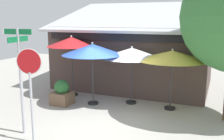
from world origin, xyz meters
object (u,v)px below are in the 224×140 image
at_px(patio_umbrella_crimson_left, 71,42).
at_px(sidewalk_planter, 62,93).
at_px(patio_umbrella_royal_blue_center, 92,50).
at_px(street_sign_post, 20,71).
at_px(stop_sign, 30,79).
at_px(patio_umbrella_mustard_far_right, 172,56).
at_px(patio_umbrella_ivory_right, 132,53).

height_order(patio_umbrella_crimson_left, sidewalk_planter, patio_umbrella_crimson_left).
distance_m(patio_umbrella_crimson_left, patio_umbrella_royal_blue_center, 1.68).
xyz_separation_m(street_sign_post, stop_sign, (0.68, -0.38, -0.11)).
xyz_separation_m(street_sign_post, sidewalk_planter, (-0.47, 2.86, -1.53)).
bearing_deg(stop_sign, patio_umbrella_crimson_left, 107.49).
relative_size(street_sign_post, patio_umbrella_mustard_far_right, 1.22).
height_order(patio_umbrella_crimson_left, patio_umbrella_royal_blue_center, patio_umbrella_crimson_left).
xyz_separation_m(patio_umbrella_crimson_left, patio_umbrella_mustard_far_right, (4.58, -0.20, -0.35)).
bearing_deg(patio_umbrella_mustard_far_right, patio_umbrella_royal_blue_center, -169.02).
bearing_deg(patio_umbrella_royal_blue_center, patio_umbrella_ivory_right, 26.49).
height_order(street_sign_post, patio_umbrella_mustard_far_right, street_sign_post).
height_order(stop_sign, patio_umbrella_ivory_right, stop_sign).
bearing_deg(patio_umbrella_royal_blue_center, patio_umbrella_crimson_left, 151.33).
distance_m(patio_umbrella_crimson_left, patio_umbrella_ivory_right, 2.93).
distance_m(street_sign_post, patio_umbrella_royal_blue_center, 3.49).
height_order(patio_umbrella_crimson_left, patio_umbrella_mustard_far_right, patio_umbrella_crimson_left).
relative_size(patio_umbrella_ivory_right, sidewalk_planter, 2.38).
bearing_deg(sidewalk_planter, patio_umbrella_ivory_right, 25.76).
distance_m(patio_umbrella_mustard_far_right, sidewalk_planter, 4.74).
relative_size(patio_umbrella_ivory_right, patio_umbrella_mustard_far_right, 0.94).
xyz_separation_m(stop_sign, patio_umbrella_royal_blue_center, (0.02, 3.79, 0.41)).
relative_size(street_sign_post, sidewalk_planter, 3.09).
bearing_deg(street_sign_post, patio_umbrella_ivory_right, 62.55).
bearing_deg(stop_sign, patio_umbrella_ivory_right, 71.97).
distance_m(stop_sign, patio_umbrella_ivory_right, 4.74).
xyz_separation_m(patio_umbrella_ivory_right, patio_umbrella_mustard_far_right, (1.67, -0.12, -0.00)).
bearing_deg(street_sign_post, patio_umbrella_crimson_left, 100.34).
distance_m(stop_sign, patio_umbrella_crimson_left, 4.85).
distance_m(patio_umbrella_royal_blue_center, sidewalk_planter, 2.24).
distance_m(patio_umbrella_crimson_left, patio_umbrella_mustard_far_right, 4.60).
xyz_separation_m(patio_umbrella_royal_blue_center, patio_umbrella_ivory_right, (1.44, 0.72, -0.16)).
distance_m(patio_umbrella_ivory_right, sidewalk_planter, 3.35).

